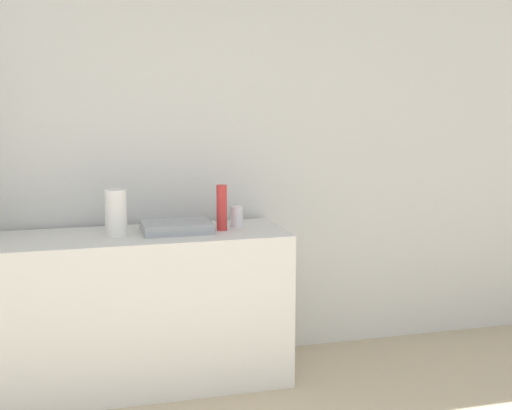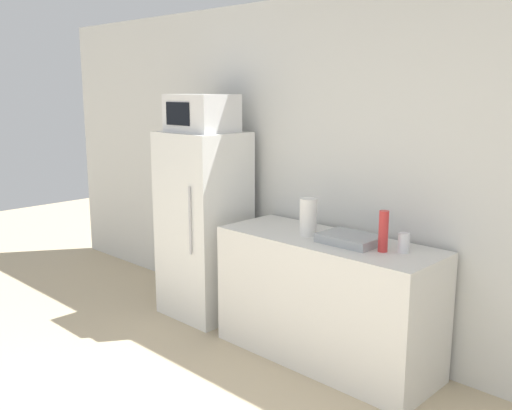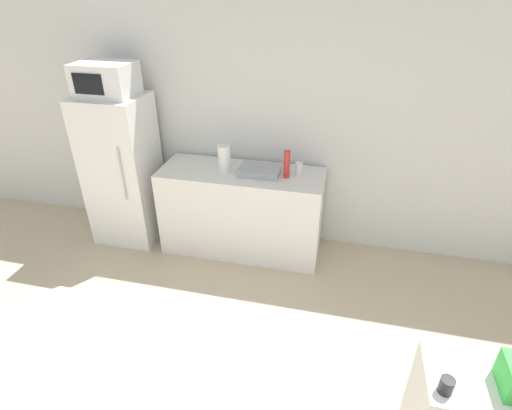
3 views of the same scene
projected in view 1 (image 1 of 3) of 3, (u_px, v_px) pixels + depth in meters
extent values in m
cube|color=silver|center=(166.00, 157.00, 4.40)|extent=(8.00, 0.06, 2.60)
cube|color=silver|center=(147.00, 309.00, 4.14)|extent=(1.62, 0.60, 0.90)
cube|color=#9EA3A8|center=(177.00, 227.00, 4.12)|extent=(0.39, 0.29, 0.06)
cylinder|color=red|center=(222.00, 208.00, 4.15)|extent=(0.06, 0.06, 0.27)
cylinder|color=silver|center=(237.00, 216.00, 4.26)|extent=(0.07, 0.07, 0.13)
cylinder|color=white|center=(116.00, 213.00, 3.99)|extent=(0.12, 0.12, 0.26)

